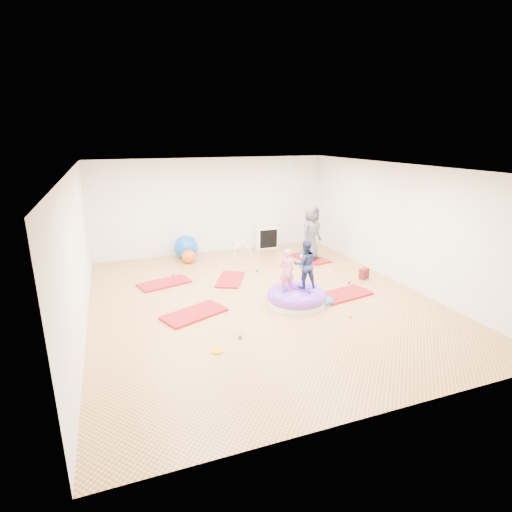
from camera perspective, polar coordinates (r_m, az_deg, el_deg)
name	(u,v)px	position (r m, az deg, el deg)	size (l,w,h in m)	color
room	(261,237)	(8.26, 0.72, 2.75)	(7.01, 8.01, 2.81)	tan
gym_mat_front_left	(194,314)	(8.08, -8.82, -8.15)	(1.25, 0.63, 0.05)	#B30D02
gym_mat_mid_left	(164,283)	(9.80, -12.97, -3.81)	(1.19, 0.60, 0.05)	#B30D02
gym_mat_center_back	(230,280)	(9.82, -3.72, -3.37)	(1.12, 0.56, 0.05)	#B30D02
gym_mat_right	(344,294)	(9.11, 12.46, -5.38)	(1.22, 0.61, 0.05)	#B30D02
gym_mat_rear_right	(310,258)	(11.57, 7.75, -0.32)	(1.18, 0.59, 0.05)	#B30D02
inflatable_cushion	(296,297)	(8.47, 5.80, -5.86)	(1.25, 1.25, 0.39)	white
child_pink	(286,269)	(8.11, 4.38, -1.80)	(0.34, 0.22, 0.93)	pink
child_navy	(305,262)	(8.38, 7.04, -0.86)	(0.51, 0.39, 1.04)	navy
adult_caregiver	(311,232)	(11.29, 7.85, 3.37)	(0.74, 0.48, 1.52)	#494956
infant	(306,256)	(11.27, 7.23, -0.05)	(0.37, 0.38, 0.22)	#7A94CA
ball_pit_balls	(273,284)	(9.51, 2.43, -3.96)	(4.09, 3.72, 0.07)	green
exercise_ball_blue	(186,247)	(11.62, -9.97, 1.27)	(0.68, 0.68, 0.68)	blue
exercise_ball_orange	(189,257)	(11.21, -9.60, -0.08)	(0.38, 0.38, 0.38)	#F74F11
infant_play_gym	(240,247)	(11.60, -2.29, 1.31)	(0.60, 0.57, 0.46)	white
cube_shelf	(267,238)	(12.53, 1.55, 2.62)	(0.66, 0.33, 0.66)	white
balance_disc	(324,301)	(8.64, 9.68, -6.33)	(0.39, 0.39, 0.09)	teal
backpack	(364,274)	(10.22, 15.18, -2.47)	(0.23, 0.14, 0.27)	maroon
yellow_toy	(217,351)	(6.77, -5.54, -13.33)	(0.20, 0.20, 0.03)	#FAAB03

